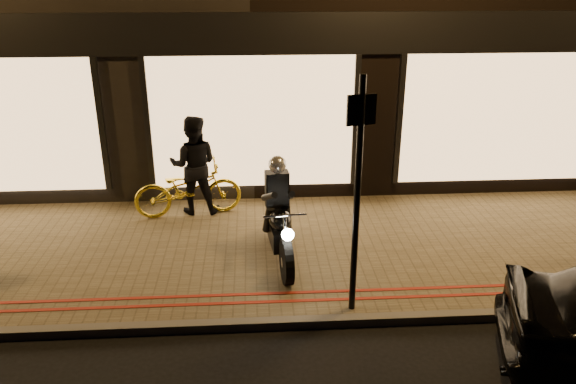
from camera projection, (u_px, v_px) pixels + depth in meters
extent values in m
plane|color=black|center=(258.00, 331.00, 6.97)|extent=(90.00, 90.00, 0.00)
cube|color=brown|center=(256.00, 251.00, 8.80)|extent=(50.00, 4.00, 0.12)
cube|color=#59544C|center=(257.00, 324.00, 6.99)|extent=(50.00, 0.14, 0.12)
cube|color=maroon|center=(257.00, 302.00, 7.34)|extent=(50.00, 0.06, 0.01)
cube|color=maroon|center=(257.00, 294.00, 7.52)|extent=(50.00, 0.06, 0.01)
cube|color=black|center=(251.00, 34.00, 9.45)|extent=(48.00, 0.12, 0.70)
cube|color=#EEB877|center=(253.00, 123.00, 10.01)|extent=(3.60, 0.06, 2.38)
cube|color=#EEB877|center=(498.00, 119.00, 10.28)|extent=(3.60, 0.06, 2.38)
cylinder|color=black|center=(287.00, 262.00, 7.69)|extent=(0.18, 0.65, 0.64)
cylinder|color=black|center=(273.00, 222.00, 8.88)|extent=(0.18, 0.65, 0.64)
cylinder|color=silver|center=(287.00, 262.00, 7.69)|extent=(0.15, 0.15, 0.14)
cylinder|color=silver|center=(273.00, 222.00, 8.88)|extent=(0.15, 0.15, 0.14)
cube|color=black|center=(279.00, 234.00, 8.30)|extent=(0.33, 0.72, 0.30)
ellipsoid|color=black|center=(280.00, 220.00, 8.07)|extent=(0.37, 0.53, 0.29)
cube|color=black|center=(276.00, 208.00, 8.47)|extent=(0.27, 0.57, 0.09)
cylinder|color=silver|center=(285.00, 216.00, 7.59)|extent=(0.60, 0.09, 0.03)
cylinder|color=silver|center=(286.00, 241.00, 7.63)|extent=(0.08, 0.33, 0.71)
sphere|color=white|center=(288.00, 235.00, 7.44)|extent=(0.19, 0.19, 0.17)
cylinder|color=silver|center=(282.00, 228.00, 8.78)|extent=(0.13, 0.55, 0.07)
cube|color=black|center=(277.00, 189.00, 8.22)|extent=(0.36, 0.25, 0.55)
sphere|color=#B8BABF|center=(277.00, 164.00, 8.01)|extent=(0.29, 0.29, 0.26)
cylinder|color=black|center=(269.00, 196.00, 7.89)|extent=(0.23, 0.60, 0.34)
cylinder|color=black|center=(291.00, 195.00, 7.94)|extent=(0.11, 0.60, 0.34)
cylinder|color=black|center=(268.00, 219.00, 8.33)|extent=(0.22, 0.29, 0.46)
cylinder|color=black|center=(287.00, 218.00, 8.37)|extent=(0.17, 0.29, 0.46)
cylinder|color=black|center=(357.00, 201.00, 6.67)|extent=(0.10, 0.10, 3.00)
cube|color=black|center=(361.00, 110.00, 6.26)|extent=(0.35, 0.11, 0.35)
imported|color=yellow|center=(188.00, 189.00, 9.76)|extent=(1.94, 0.96, 0.97)
imported|color=black|center=(194.00, 165.00, 9.75)|extent=(0.87, 0.69, 1.75)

